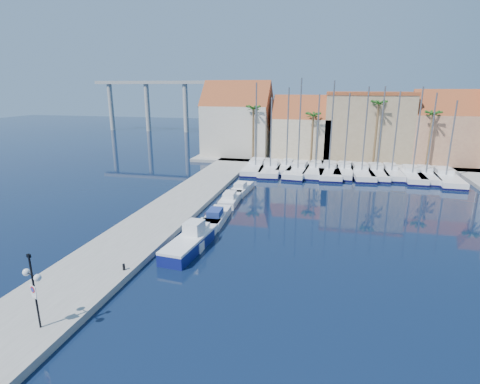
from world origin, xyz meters
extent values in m
plane|color=black|center=(0.00, 0.00, 0.00)|extent=(260.00, 260.00, 0.00)
cube|color=gray|center=(-9.00, 13.50, 0.25)|extent=(6.00, 77.00, 0.50)
cube|color=gray|center=(10.00, 48.00, 0.25)|extent=(54.00, 16.00, 0.50)
cylinder|color=black|center=(-7.54, -7.11, 2.64)|extent=(0.11, 0.11, 4.27)
cylinder|color=black|center=(-7.79, -7.02, 3.60)|extent=(0.52, 0.23, 0.05)
cylinder|color=black|center=(-7.29, -7.20, 3.60)|extent=(0.52, 0.23, 0.05)
sphere|color=white|center=(-8.04, -6.92, 3.60)|extent=(0.38, 0.38, 0.38)
sphere|color=white|center=(-7.04, -7.29, 3.60)|extent=(0.38, 0.38, 0.38)
cube|color=black|center=(-7.54, -7.11, 4.67)|extent=(0.26, 0.20, 0.17)
cube|color=white|center=(-7.56, -7.17, 2.74)|extent=(0.51, 0.21, 0.53)
cylinder|color=red|center=(-7.57, -7.19, 2.80)|extent=(0.35, 0.14, 0.36)
cylinder|color=#1933A5|center=(-7.58, -7.20, 2.80)|extent=(0.25, 0.10, 0.26)
cube|color=white|center=(-7.56, -7.17, 2.37)|extent=(0.41, 0.18, 0.15)
cylinder|color=black|center=(-6.60, -0.21, 0.73)|extent=(0.18, 0.18, 0.46)
cube|color=navy|center=(-3.72, 4.63, 0.47)|extent=(2.63, 6.38, 0.93)
cube|color=white|center=(-3.72, 4.63, 1.04)|extent=(2.63, 6.38, 0.21)
cube|color=white|center=(-3.61, 5.87, 1.61)|extent=(1.49, 1.77, 1.14)
cube|color=white|center=(-3.62, 7.54, 0.40)|extent=(2.05, 6.25, 0.80)
cube|color=white|center=(-3.61, 6.91, 1.10)|extent=(1.41, 2.19, 0.60)
cube|color=white|center=(-3.58, 12.07, 0.40)|extent=(2.10, 5.79, 0.80)
cube|color=navy|center=(-3.55, 11.50, 1.10)|extent=(1.37, 2.06, 0.60)
cube|color=white|center=(-3.76, 18.28, 0.40)|extent=(2.05, 5.61, 0.80)
cube|color=white|center=(-3.73, 17.73, 1.10)|extent=(1.33, 2.00, 0.60)
cube|color=white|center=(-3.55, 22.89, 0.40)|extent=(2.00, 5.51, 0.80)
cube|color=white|center=(-3.58, 22.35, 1.10)|extent=(1.31, 1.96, 0.60)
cube|color=white|center=(-4.25, 35.97, 0.50)|extent=(3.33, 11.60, 1.00)
cube|color=#0B0B38|center=(-4.25, 35.97, 0.18)|extent=(3.39, 11.66, 0.28)
cube|color=white|center=(-4.28, 37.12, 1.30)|extent=(2.20, 3.51, 0.60)
cylinder|color=slate|center=(-4.23, 35.40, 7.22)|extent=(0.20, 0.20, 12.44)
cube|color=white|center=(-1.83, 35.33, 0.50)|extent=(3.81, 11.64, 1.00)
cube|color=#0B0B38|center=(-1.83, 35.33, 0.18)|extent=(3.87, 11.70, 0.28)
cube|color=white|center=(-1.92, 36.47, 1.30)|extent=(2.33, 3.58, 0.60)
cylinder|color=slate|center=(-1.79, 34.76, 6.16)|extent=(0.20, 0.20, 10.31)
cube|color=white|center=(0.55, 36.63, 0.50)|extent=(2.55, 8.74, 1.00)
cube|color=#0B0B38|center=(0.55, 36.63, 0.18)|extent=(2.61, 8.80, 0.28)
cube|color=white|center=(0.58, 37.50, 1.30)|extent=(1.66, 2.65, 0.60)
cylinder|color=slate|center=(0.53, 36.20, 6.87)|extent=(0.20, 0.20, 11.74)
cube|color=white|center=(2.50, 35.15, 0.50)|extent=(3.79, 11.44, 1.00)
cube|color=#0B0B38|center=(2.50, 35.15, 0.18)|extent=(3.85, 11.50, 0.28)
cube|color=white|center=(2.58, 36.28, 1.30)|extent=(2.30, 3.52, 0.60)
cylinder|color=slate|center=(2.45, 34.59, 7.53)|extent=(0.20, 0.20, 13.07)
cube|color=white|center=(5.10, 35.90, 0.50)|extent=(3.55, 10.94, 1.00)
cube|color=#0B0B38|center=(5.10, 35.90, 0.18)|extent=(3.62, 11.00, 0.28)
cube|color=white|center=(5.17, 36.97, 1.30)|extent=(2.18, 3.36, 0.60)
cylinder|color=slate|center=(5.06, 35.36, 6.42)|extent=(0.20, 0.20, 10.84)
cube|color=white|center=(7.00, 35.86, 0.50)|extent=(3.84, 12.01, 1.00)
cube|color=#0B0B38|center=(7.00, 35.86, 0.18)|extent=(3.91, 12.07, 0.28)
cube|color=white|center=(6.92, 37.04, 1.30)|extent=(2.38, 3.68, 0.60)
cylinder|color=slate|center=(7.04, 35.27, 7.35)|extent=(0.20, 0.20, 12.71)
cube|color=white|center=(9.32, 36.36, 0.50)|extent=(3.48, 10.44, 1.00)
cube|color=#0B0B38|center=(9.32, 36.36, 0.18)|extent=(3.54, 10.51, 0.28)
cube|color=white|center=(9.40, 37.38, 1.30)|extent=(2.11, 3.22, 0.60)
cylinder|color=slate|center=(9.28, 35.85, 6.48)|extent=(0.20, 0.20, 10.96)
cube|color=white|center=(11.72, 35.93, 0.50)|extent=(3.60, 10.83, 1.00)
cube|color=#0B0B38|center=(11.72, 35.93, 0.18)|extent=(3.66, 10.90, 0.28)
cube|color=white|center=(11.64, 36.99, 1.30)|extent=(2.18, 3.34, 0.60)
cylinder|color=slate|center=(11.76, 35.40, 6.94)|extent=(0.20, 0.20, 11.88)
cube|color=white|center=(13.94, 36.32, 0.50)|extent=(2.85, 10.06, 1.00)
cube|color=#0B0B38|center=(13.94, 36.32, 0.18)|extent=(2.91, 10.12, 0.28)
cube|color=white|center=(13.91, 37.32, 1.30)|extent=(1.89, 3.04, 0.60)
cylinder|color=slate|center=(13.95, 35.82, 6.97)|extent=(0.20, 0.20, 11.94)
cube|color=white|center=(16.04, 36.66, 0.50)|extent=(2.64, 9.42, 1.00)
cube|color=#0B0B38|center=(16.04, 36.66, 0.18)|extent=(2.71, 9.48, 0.28)
cube|color=white|center=(16.02, 37.60, 1.30)|extent=(1.77, 2.85, 0.60)
cylinder|color=slate|center=(16.05, 36.19, 6.63)|extent=(0.20, 0.20, 11.25)
cube|color=white|center=(18.73, 35.80, 0.50)|extent=(2.68, 10.18, 1.00)
cube|color=#0B0B38|center=(18.73, 35.80, 0.18)|extent=(2.74, 10.24, 0.28)
cube|color=white|center=(18.72, 36.82, 1.30)|extent=(1.86, 3.06, 0.60)
cylinder|color=slate|center=(18.73, 35.29, 6.95)|extent=(0.20, 0.20, 11.91)
cube|color=white|center=(20.63, 36.06, 0.50)|extent=(3.15, 10.12, 1.00)
cube|color=#0B0B38|center=(20.63, 36.06, 0.18)|extent=(3.21, 10.19, 0.28)
cube|color=white|center=(20.68, 37.06, 1.30)|extent=(1.98, 3.09, 0.60)
cylinder|color=slate|center=(20.60, 35.56, 6.54)|extent=(0.20, 0.20, 11.08)
cube|color=white|center=(23.02, 35.38, 0.50)|extent=(3.22, 11.56, 1.00)
cube|color=#0B0B38|center=(23.02, 35.38, 0.18)|extent=(3.28, 11.62, 0.28)
cube|color=white|center=(23.04, 36.53, 1.30)|extent=(2.16, 3.49, 0.60)
cylinder|color=slate|center=(23.01, 34.81, 6.06)|extent=(0.20, 0.20, 10.12)
cube|color=beige|center=(-10.00, 47.00, 5.00)|extent=(12.00, 9.00, 9.00)
cube|color=brown|center=(-10.00, 47.00, 9.50)|extent=(12.30, 9.00, 9.00)
cube|color=tan|center=(2.00, 47.00, 4.00)|extent=(10.00, 8.00, 7.00)
cube|color=brown|center=(2.00, 47.00, 7.50)|extent=(10.30, 8.00, 8.00)
cube|color=#9C8260|center=(13.00, 48.00, 6.00)|extent=(14.00, 10.00, 11.00)
cube|color=brown|center=(13.00, 48.00, 11.75)|extent=(14.20, 10.20, 0.50)
cube|color=tan|center=(25.00, 47.00, 4.50)|extent=(10.00, 8.00, 8.00)
cube|color=brown|center=(25.00, 47.00, 8.50)|extent=(10.30, 8.00, 8.00)
cylinder|color=brown|center=(-6.00, 42.00, 5.00)|extent=(0.36, 0.36, 9.00)
sphere|color=#1F5117|center=(-6.00, 42.00, 9.35)|extent=(2.60, 2.60, 2.60)
cylinder|color=brown|center=(4.00, 42.00, 4.50)|extent=(0.36, 0.36, 8.00)
sphere|color=#1F5117|center=(4.00, 42.00, 8.35)|extent=(2.60, 2.60, 2.60)
cylinder|color=brown|center=(14.00, 42.00, 5.50)|extent=(0.36, 0.36, 10.00)
sphere|color=#1F5117|center=(14.00, 42.00, 10.35)|extent=(2.60, 2.60, 2.60)
cylinder|color=brown|center=(22.00, 42.00, 4.75)|extent=(0.36, 0.36, 8.50)
sphere|color=#1F5117|center=(22.00, 42.00, 8.85)|extent=(2.60, 2.60, 2.60)
cube|color=#9E9E99|center=(-38.00, 82.00, 14.00)|extent=(48.00, 2.20, 0.90)
cylinder|color=#9E9E99|center=(-58.00, 82.00, 7.00)|extent=(1.40, 1.40, 14.00)
cylinder|color=#9E9E99|center=(-46.00, 82.00, 7.00)|extent=(1.40, 1.40, 14.00)
cylinder|color=#9E9E99|center=(-34.00, 82.00, 7.00)|extent=(1.40, 1.40, 14.00)
cylinder|color=#9E9E99|center=(-22.00, 82.00, 7.00)|extent=(1.40, 1.40, 14.00)
camera|label=1|loc=(6.82, -21.38, 12.88)|focal=28.00mm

